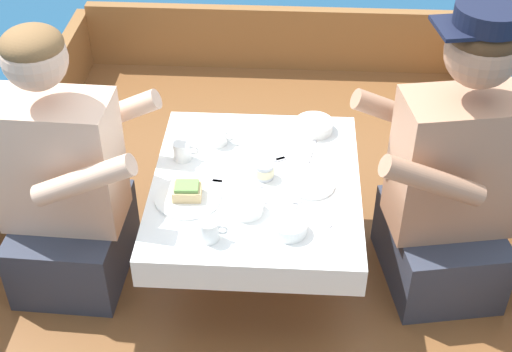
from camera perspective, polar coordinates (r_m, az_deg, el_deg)
name	(u,v)px	position (r m, az deg, el deg)	size (l,w,h in m)	color
ground_plane	(256,321)	(2.85, -0.01, -11.52)	(60.00, 60.00, 0.00)	navy
boat_deck	(256,297)	(2.74, -0.01, -9.66)	(2.05, 3.11, 0.28)	brown
bow_coaming	(273,38)	(3.78, 1.33, 10.98)	(1.93, 0.06, 0.33)	#936033
cockpit_table	(256,190)	(2.39, 0.00, -1.17)	(0.69, 0.80, 0.42)	#B2B2B7
person_port	(64,187)	(2.48, -15.12, -0.85)	(0.53, 0.45, 0.98)	#333847
person_starboard	(452,181)	(2.43, 15.42, -0.40)	(0.57, 0.52, 1.05)	#333847
plate_sandwich	(188,197)	(2.30, -5.50, -1.72)	(0.22, 0.22, 0.01)	white
plate_bread	(311,185)	(2.35, 4.42, -0.71)	(0.16, 0.16, 0.01)	white
sandwich	(187,191)	(2.29, -5.54, -1.20)	(0.10, 0.08, 0.05)	#E0BC7F
bowl_port_near	(246,206)	(2.24, -0.82, -2.40)	(0.11, 0.11, 0.04)	white
bowl_starboard_near	(289,226)	(2.17, 2.65, -4.04)	(0.11, 0.11, 0.04)	white
bowl_center_far	(314,125)	(2.60, 4.67, 4.08)	(0.14, 0.14, 0.04)	white
coffee_cup_port	(183,151)	(2.46, -5.89, 2.03)	(0.09, 0.06, 0.07)	white
coffee_cup_starboard	(209,230)	(2.14, -3.75, -4.33)	(0.09, 0.06, 0.07)	white
coffee_cup_center	(217,137)	(2.53, -3.11, 3.17)	(0.10, 0.07, 0.05)	white
tin_can	(264,171)	(2.37, 0.66, 0.43)	(0.07, 0.07, 0.05)	silver
utensil_fork_starboard	(232,183)	(2.36, -1.91, -0.55)	(0.17, 0.04, 0.00)	silver
utensil_spoon_port	(263,201)	(2.28, 0.55, -2.04)	(0.17, 0.05, 0.01)	silver
utensil_spoon_starboard	(314,144)	(2.54, 4.63, 2.57)	(0.05, 0.17, 0.01)	silver
utensil_spoon_center	(306,208)	(2.26, 4.01, -2.57)	(0.13, 0.13, 0.01)	silver
utensil_fork_port	(267,162)	(2.44, 0.90, 1.09)	(0.16, 0.09, 0.00)	silver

